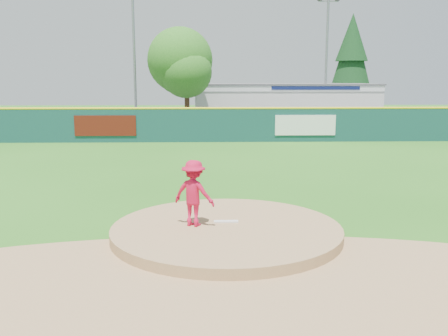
{
  "coord_description": "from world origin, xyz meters",
  "views": [
    {
      "loc": [
        -0.4,
        -11.49,
        3.72
      ],
      "look_at": [
        0.0,
        2.0,
        1.3
      ],
      "focal_mm": 40.0,
      "sensor_mm": 36.0,
      "label": 1
    }
  ],
  "objects_px": {
    "van": "(289,120)",
    "light_pole_left": "(134,47)",
    "light_pole_right": "(326,55)",
    "deciduous_tree": "(187,67)",
    "pool_building_grp": "(283,103)",
    "conifer_tree": "(351,59)",
    "pitcher": "(194,193)"
  },
  "relations": [
    {
      "from": "van",
      "to": "light_pole_left",
      "type": "distance_m",
      "value": 12.82
    },
    {
      "from": "light_pole_left",
      "to": "light_pole_right",
      "type": "relative_size",
      "value": 1.1
    },
    {
      "from": "van",
      "to": "deciduous_tree",
      "type": "distance_m",
      "value": 8.4
    },
    {
      "from": "pool_building_grp",
      "to": "light_pole_right",
      "type": "bearing_deg",
      "value": -44.95
    },
    {
      "from": "conifer_tree",
      "to": "pool_building_grp",
      "type": "bearing_deg",
      "value": -150.22
    },
    {
      "from": "van",
      "to": "light_pole_left",
      "type": "relative_size",
      "value": 0.46
    },
    {
      "from": "pool_building_grp",
      "to": "light_pole_left",
      "type": "xyz_separation_m",
      "value": [
        -12.0,
        -4.99,
        4.39
      ]
    },
    {
      "from": "light_pole_left",
      "to": "conifer_tree",
      "type": "bearing_deg",
      "value": 25.35
    },
    {
      "from": "pool_building_grp",
      "to": "light_pole_left",
      "type": "relative_size",
      "value": 1.38
    },
    {
      "from": "deciduous_tree",
      "to": "light_pole_left",
      "type": "xyz_separation_m",
      "value": [
        -4.0,
        2.0,
        1.5
      ]
    },
    {
      "from": "pitcher",
      "to": "light_pole_left",
      "type": "relative_size",
      "value": 0.14
    },
    {
      "from": "pool_building_grp",
      "to": "light_pole_right",
      "type": "xyz_separation_m",
      "value": [
        3.0,
        -2.99,
        3.88
      ]
    },
    {
      "from": "conifer_tree",
      "to": "light_pole_right",
      "type": "xyz_separation_m",
      "value": [
        -4.0,
        -7.0,
        0.0
      ]
    },
    {
      "from": "conifer_tree",
      "to": "light_pole_right",
      "type": "relative_size",
      "value": 0.95
    },
    {
      "from": "deciduous_tree",
      "to": "van",
      "type": "bearing_deg",
      "value": -0.41
    },
    {
      "from": "van",
      "to": "light_pole_right",
      "type": "height_order",
      "value": "light_pole_right"
    },
    {
      "from": "light_pole_left",
      "to": "pool_building_grp",
      "type": "bearing_deg",
      "value": 22.6
    },
    {
      "from": "conifer_tree",
      "to": "light_pole_right",
      "type": "height_order",
      "value": "light_pole_right"
    },
    {
      "from": "van",
      "to": "deciduous_tree",
      "type": "height_order",
      "value": "deciduous_tree"
    },
    {
      "from": "conifer_tree",
      "to": "van",
      "type": "bearing_deg",
      "value": -124.23
    },
    {
      "from": "deciduous_tree",
      "to": "conifer_tree",
      "type": "relative_size",
      "value": 0.77
    },
    {
      "from": "van",
      "to": "light_pole_left",
      "type": "bearing_deg",
      "value": 72.63
    },
    {
      "from": "deciduous_tree",
      "to": "light_pole_left",
      "type": "distance_m",
      "value": 4.72
    },
    {
      "from": "pool_building_grp",
      "to": "light_pole_left",
      "type": "distance_m",
      "value": 13.72
    },
    {
      "from": "van",
      "to": "light_pole_right",
      "type": "bearing_deg",
      "value": -48.19
    },
    {
      "from": "pitcher",
      "to": "light_pole_right",
      "type": "xyz_separation_m",
      "value": [
        9.78,
        28.93,
        4.5
      ]
    },
    {
      "from": "deciduous_tree",
      "to": "conifer_tree",
      "type": "bearing_deg",
      "value": 36.25
    },
    {
      "from": "conifer_tree",
      "to": "light_pole_right",
      "type": "distance_m",
      "value": 8.06
    },
    {
      "from": "van",
      "to": "deciduous_tree",
      "type": "bearing_deg",
      "value": 82.36
    },
    {
      "from": "pool_building_grp",
      "to": "deciduous_tree",
      "type": "height_order",
      "value": "deciduous_tree"
    },
    {
      "from": "light_pole_left",
      "to": "light_pole_right",
      "type": "height_order",
      "value": "light_pole_left"
    },
    {
      "from": "van",
      "to": "pool_building_grp",
      "type": "relative_size",
      "value": 0.34
    }
  ]
}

